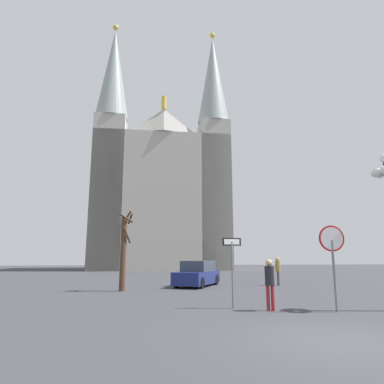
% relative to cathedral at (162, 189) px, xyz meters
% --- Properties ---
extents(ground_plane, '(120.00, 120.00, 0.00)m').
position_rel_cathedral_xyz_m(ground_plane, '(3.02, -38.87, -11.12)').
color(ground_plane, '#38383D').
extents(cathedral, '(18.47, 11.68, 34.37)m').
position_rel_cathedral_xyz_m(cathedral, '(0.00, 0.00, 0.00)').
color(cathedral, '#ADA89E').
rests_on(cathedral, ground).
extents(stop_sign, '(0.89, 0.10, 2.88)m').
position_rel_cathedral_xyz_m(stop_sign, '(5.08, -35.28, -9.06)').
color(stop_sign, slate).
rests_on(stop_sign, ground).
extents(one_way_arrow_sign, '(0.73, 0.18, 2.49)m').
position_rel_cathedral_xyz_m(one_way_arrow_sign, '(1.82, -34.12, -9.49)').
color(one_way_arrow_sign, slate).
rests_on(one_way_arrow_sign, ground).
extents(bare_tree, '(0.78, 0.99, 4.32)m').
position_rel_cathedral_xyz_m(bare_tree, '(-2.63, -27.70, -8.99)').
color(bare_tree, '#473323').
rests_on(bare_tree, ground).
extents(parked_car_near_navy, '(3.44, 4.47, 1.53)m').
position_rel_cathedral_xyz_m(parked_car_near_navy, '(1.73, -25.22, -10.41)').
color(parked_car_near_navy, navy).
rests_on(parked_car_near_navy, ground).
extents(pedestrian_walking, '(0.32, 0.32, 1.72)m').
position_rel_cathedral_xyz_m(pedestrian_walking, '(2.98, -34.78, -10.08)').
color(pedestrian_walking, maroon).
rests_on(pedestrian_walking, ground).
extents(pedestrian_standing, '(0.32, 0.32, 1.75)m').
position_rel_cathedral_xyz_m(pedestrian_standing, '(6.88, -25.33, -10.05)').
color(pedestrian_standing, '#594C47').
rests_on(pedestrian_standing, ground).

